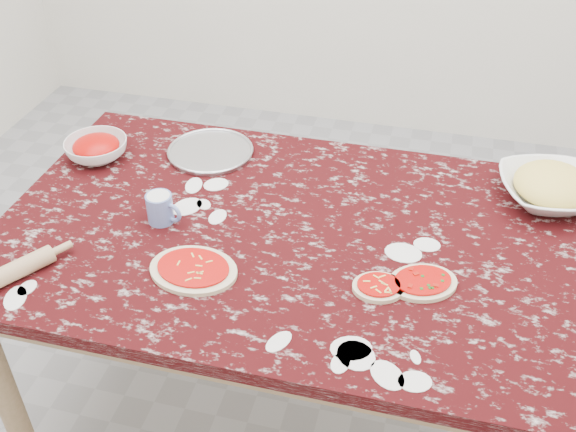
# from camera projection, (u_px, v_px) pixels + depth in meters

# --- Properties ---
(ground) EXTENTS (4.00, 4.00, 0.00)m
(ground) POSITION_uv_depth(u_px,v_px,m) (288.00, 403.00, 2.27)
(ground) COLOR gray
(worktable) EXTENTS (1.60, 1.00, 0.75)m
(worktable) POSITION_uv_depth(u_px,v_px,m) (288.00, 254.00, 1.87)
(worktable) COLOR black
(worktable) RESTS_ON ground
(pizza_tray) EXTENTS (0.36, 0.36, 0.01)m
(pizza_tray) POSITION_uv_depth(u_px,v_px,m) (211.00, 152.00, 2.14)
(pizza_tray) COLOR #B2B2B7
(pizza_tray) RESTS_ON worktable
(sauce_bowl) EXTENTS (0.22, 0.22, 0.06)m
(sauce_bowl) POSITION_uv_depth(u_px,v_px,m) (97.00, 149.00, 2.10)
(sauce_bowl) COLOR white
(sauce_bowl) RESTS_ON worktable
(cheese_bowl) EXTENTS (0.35, 0.35, 0.07)m
(cheese_bowl) POSITION_uv_depth(u_px,v_px,m) (551.00, 190.00, 1.91)
(cheese_bowl) COLOR white
(cheese_bowl) RESTS_ON worktable
(flour_mug) EXTENTS (0.11, 0.07, 0.09)m
(flour_mug) POSITION_uv_depth(u_px,v_px,m) (161.00, 208.00, 1.83)
(flour_mug) COLOR #657ABB
(flour_mug) RESTS_ON worktable
(pizza_left) EXTENTS (0.24, 0.19, 0.02)m
(pizza_left) POSITION_uv_depth(u_px,v_px,m) (193.00, 270.00, 1.68)
(pizza_left) COLOR beige
(pizza_left) RESTS_ON worktable
(pizza_mid) EXTENTS (0.15, 0.14, 0.02)m
(pizza_mid) POSITION_uv_depth(u_px,v_px,m) (378.00, 287.00, 1.63)
(pizza_mid) COLOR beige
(pizza_mid) RESTS_ON worktable
(pizza_right) EXTENTS (0.21, 0.19, 0.02)m
(pizza_right) POSITION_uv_depth(u_px,v_px,m) (423.00, 282.00, 1.64)
(pizza_right) COLOR beige
(pizza_right) RESTS_ON worktable
(rolling_pin) EXTENTS (0.17, 0.22, 0.05)m
(rolling_pin) POSITION_uv_depth(u_px,v_px,m) (8.00, 274.00, 1.64)
(rolling_pin) COLOR tan
(rolling_pin) RESTS_ON worktable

